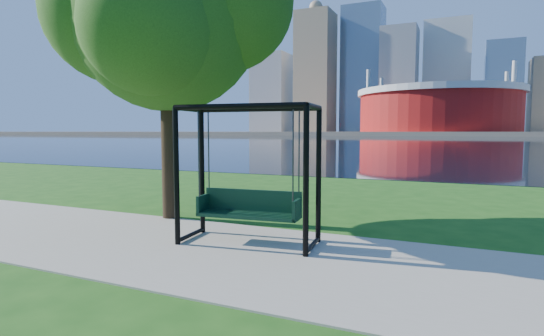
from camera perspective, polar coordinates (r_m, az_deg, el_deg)
The scene contains 8 objects.
ground at distance 7.81m, azimuth -0.96°, elevation -10.86°, with size 900.00×900.00×0.00m, color #1E5114.
path at distance 7.38m, azimuth -2.66°, elevation -11.70°, with size 120.00×4.00×0.03m, color #9E937F.
river at distance 108.86m, azimuth 22.70°, elevation 3.44°, with size 900.00×180.00×0.02m, color black.
far_bank at distance 312.81m, azimuth 23.84°, elevation 4.31°, with size 900.00×228.00×2.00m, color #937F60.
stadium at distance 242.46m, azimuth 21.39°, elevation 7.46°, with size 83.00×83.00×32.00m.
skyline at distance 328.01m, azimuth 23.32°, elevation 10.45°, with size 392.00×66.00×96.50m.
swing at distance 7.94m, azimuth -3.11°, elevation -1.32°, with size 2.65×1.37×2.61m.
park_tree at distance 10.99m, azimuth -13.97°, elevation 19.76°, with size 5.76×5.20×7.15m.
Camera 1 is at (3.22, -6.79, 2.13)m, focal length 28.00 mm.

